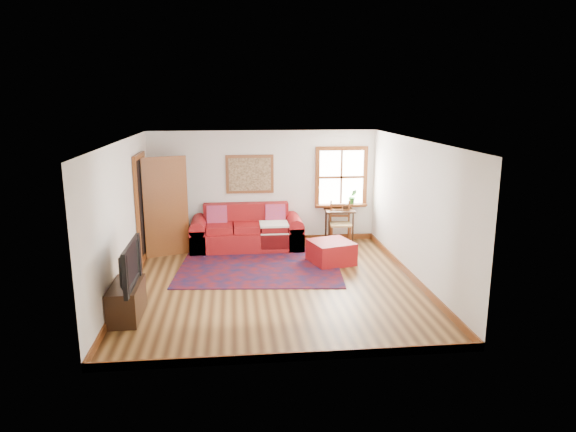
{
  "coord_description": "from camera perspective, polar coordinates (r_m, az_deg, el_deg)",
  "views": [
    {
      "loc": [
        -0.66,
        -8.49,
        3.18
      ],
      "look_at": [
        0.32,
        0.6,
        1.08
      ],
      "focal_mm": 32.0,
      "sensor_mm": 36.0,
      "label": 1
    }
  ],
  "objects": [
    {
      "name": "framed_artwork",
      "position": [
        11.33,
        -4.27,
        4.65
      ],
      "size": [
        1.05,
        0.07,
        0.85
      ],
      "color": "brown",
      "rests_on": "ground"
    },
    {
      "name": "doorway",
      "position": [
        10.6,
        -14.4,
        1.06
      ],
      "size": [
        0.89,
        1.08,
        2.14
      ],
      "color": "black",
      "rests_on": "ground"
    },
    {
      "name": "side_table",
      "position": [
        11.48,
        5.74,
        0.08
      ],
      "size": [
        0.63,
        0.48,
        0.76
      ],
      "color": "#321D10",
      "rests_on": "ground"
    },
    {
      "name": "ground",
      "position": [
        9.09,
        -1.61,
        -7.53
      ],
      "size": [
        5.5,
        5.5,
        0.0
      ],
      "primitive_type": "plane",
      "color": "#452812",
      "rests_on": "ground"
    },
    {
      "name": "candle_hurricane",
      "position": [
        8.3,
        -16.77,
        -5.72
      ],
      "size": [
        0.12,
        0.12,
        0.18
      ],
      "color": "silver",
      "rests_on": "media_cabinet"
    },
    {
      "name": "television",
      "position": [
        7.76,
        -17.77,
        -5.21
      ],
      "size": [
        0.15,
        1.13,
        0.65
      ],
      "primitive_type": "imported",
      "rotation": [
        0.0,
        0.0,
        1.57
      ],
      "color": "black",
      "rests_on": "media_cabinet"
    },
    {
      "name": "media_cabinet",
      "position": [
        8.04,
        -17.49,
        -8.97
      ],
      "size": [
        0.42,
        0.94,
        0.52
      ],
      "primitive_type": "cube",
      "color": "#321D10",
      "rests_on": "ground"
    },
    {
      "name": "window",
      "position": [
        11.61,
        6.1,
        3.63
      ],
      "size": [
        1.18,
        0.2,
        1.38
      ],
      "color": "white",
      "rests_on": "ground"
    },
    {
      "name": "room_envelope",
      "position": [
        8.66,
        -1.68,
        2.79
      ],
      "size": [
        5.04,
        5.54,
        2.52
      ],
      "color": "silver",
      "rests_on": "ground"
    },
    {
      "name": "persian_rug",
      "position": [
        9.98,
        -3.16,
        -5.58
      ],
      "size": [
        3.27,
        2.71,
        0.02
      ],
      "primitive_type": "cube",
      "rotation": [
        0.0,
        0.0,
        -0.09
      ],
      "color": "#560C10",
      "rests_on": "ground"
    },
    {
      "name": "red_ottoman",
      "position": [
        10.17,
        4.81,
        -4.02
      ],
      "size": [
        0.95,
        0.95,
        0.44
      ],
      "primitive_type": "cube",
      "rotation": [
        0.0,
        0.0,
        0.29
      ],
      "color": "maroon",
      "rests_on": "ground"
    },
    {
      "name": "red_leather_sofa",
      "position": [
        11.15,
        -4.57,
        -1.99
      ],
      "size": [
        2.39,
        0.99,
        0.93
      ],
      "color": "maroon",
      "rests_on": "ground"
    },
    {
      "name": "ladder_back_chair",
      "position": [
        11.31,
        5.83,
        -0.64
      ],
      "size": [
        0.5,
        0.48,
        0.98
      ],
      "color": "tan",
      "rests_on": "ground"
    }
  ]
}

